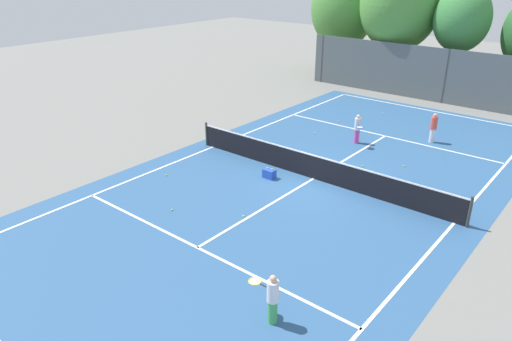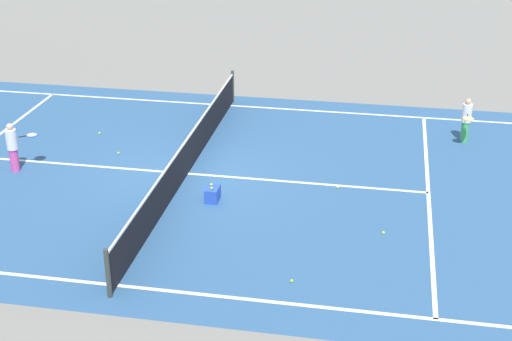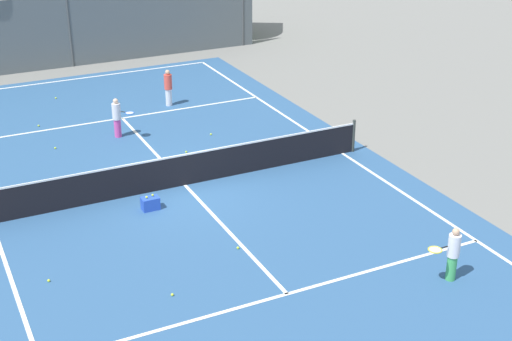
% 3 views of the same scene
% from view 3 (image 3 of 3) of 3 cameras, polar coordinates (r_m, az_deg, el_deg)
% --- Properties ---
extents(ground_plane, '(80.00, 80.00, 0.00)m').
position_cam_3_polar(ground_plane, '(21.92, -5.54, -1.14)').
color(ground_plane, slate).
extents(court_surface, '(13.00, 25.00, 0.01)m').
position_cam_3_polar(court_surface, '(21.92, -5.54, -1.13)').
color(court_surface, '#2D5684').
rests_on(court_surface, ground_plane).
extents(tennis_net, '(11.90, 0.10, 1.10)m').
position_cam_3_polar(tennis_net, '(21.71, -5.59, 0.08)').
color(tennis_net, '#333833').
rests_on(tennis_net, ground_plane).
extents(perimeter_fence, '(18.00, 0.12, 3.20)m').
position_cam_3_polar(perimeter_fence, '(34.21, -14.24, 10.42)').
color(perimeter_fence, '#515B60').
rests_on(perimeter_fence, ground_plane).
extents(player_0, '(0.30, 0.30, 1.42)m').
position_cam_3_polar(player_0, '(28.46, -6.82, 6.42)').
color(player_0, silver).
rests_on(player_0, ground_plane).
extents(player_1, '(0.85, 0.33, 1.35)m').
position_cam_3_polar(player_1, '(17.54, 14.99, -6.23)').
color(player_1, '#3FA559').
rests_on(player_1, ground_plane).
extents(player_2, '(0.71, 0.81, 1.39)m').
position_cam_3_polar(player_2, '(25.58, -10.71, 4.08)').
color(player_2, '#D14799').
rests_on(player_2, ground_plane).
extents(ball_crate, '(0.48, 0.32, 0.43)m').
position_cam_3_polar(ball_crate, '(20.55, -8.19, -2.54)').
color(ball_crate, blue).
rests_on(ball_crate, ground_plane).
extents(tennis_ball_0, '(0.07, 0.07, 0.07)m').
position_cam_3_polar(tennis_ball_0, '(30.27, -15.27, 5.44)').
color(tennis_ball_0, '#CCE533').
rests_on(tennis_ball_0, ground_plane).
extents(tennis_ball_1, '(0.07, 0.07, 0.07)m').
position_cam_3_polar(tennis_ball_1, '(27.44, -16.51, 3.36)').
color(tennis_ball_1, '#CCE533').
rests_on(tennis_ball_1, ground_plane).
extents(tennis_ball_2, '(0.07, 0.07, 0.07)m').
position_cam_3_polar(tennis_ball_2, '(25.58, -3.52, 2.83)').
color(tennis_ball_2, '#CCE533').
rests_on(tennis_ball_2, ground_plane).
extents(tennis_ball_3, '(0.07, 0.07, 0.07)m').
position_cam_3_polar(tennis_ball_3, '(21.62, -14.70, -2.15)').
color(tennis_ball_3, '#CCE533').
rests_on(tennis_ball_3, ground_plane).
extents(tennis_ball_4, '(0.07, 0.07, 0.07)m').
position_cam_3_polar(tennis_ball_4, '(25.26, -15.31, 1.69)').
color(tennis_ball_4, '#CCE533').
rests_on(tennis_ball_4, ground_plane).
extents(tennis_ball_5, '(0.07, 0.07, 0.07)m').
position_cam_3_polar(tennis_ball_5, '(24.18, -5.44, 1.45)').
color(tennis_ball_5, '#CCE533').
rests_on(tennis_ball_5, ground_plane).
extents(tennis_ball_6, '(0.07, 0.07, 0.07)m').
position_cam_3_polar(tennis_ball_6, '(16.84, -6.51, -9.55)').
color(tennis_ball_6, '#CCE533').
rests_on(tennis_ball_6, ground_plane).
extents(tennis_ball_7, '(0.07, 0.07, 0.07)m').
position_cam_3_polar(tennis_ball_7, '(18.50, -1.41, -6.02)').
color(tennis_ball_7, '#CCE533').
rests_on(tennis_ball_7, ground_plane).
extents(tennis_ball_8, '(0.07, 0.07, 0.07)m').
position_cam_3_polar(tennis_ball_8, '(17.88, -15.78, -8.22)').
color(tennis_ball_8, '#CCE533').
rests_on(tennis_ball_8, ground_plane).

